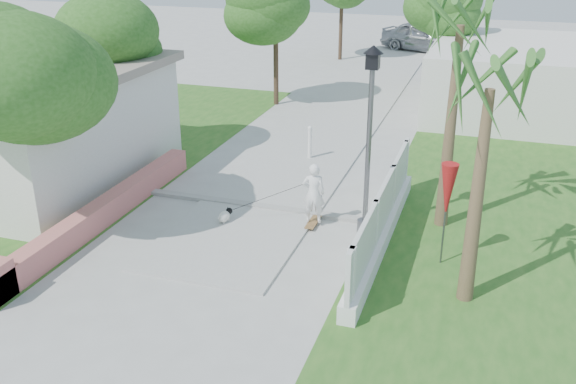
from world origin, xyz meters
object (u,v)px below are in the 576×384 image
at_px(skateboarder, 280,196).
at_px(bollard, 310,142).
at_px(patio_umbrella, 448,192).
at_px(parked_car, 424,37).
at_px(dog, 225,216).
at_px(street_lamp, 369,135).

bearing_deg(skateboarder, bollard, -95.87).
xyz_separation_m(patio_umbrella, parked_car, (-3.60, 25.21, -0.85)).
relative_size(dog, parked_car, 0.11).
bearing_deg(street_lamp, skateboarder, -175.39).
bearing_deg(dog, parked_car, 102.76).
bearing_deg(patio_umbrella, skateboarder, 168.16).
distance_m(bollard, parked_car, 19.74).
distance_m(street_lamp, patio_umbrella, 2.27).
xyz_separation_m(skateboarder, parked_car, (0.37, 24.38, 0.12)).
height_order(bollard, dog, bollard).
relative_size(patio_umbrella, dog, 4.30).
bearing_deg(bollard, patio_umbrella, -50.09).
bearing_deg(parked_car, skateboarder, -159.26).
bearing_deg(patio_umbrella, parked_car, 98.13).
height_order(skateboarder, parked_car, parked_car).
height_order(street_lamp, bollard, street_lamp).
xyz_separation_m(street_lamp, dog, (-3.36, -0.62, -2.22)).
relative_size(street_lamp, skateboarder, 1.84).
relative_size(skateboarder, dog, 4.50).
bearing_deg(parked_car, dog, -162.20).
bearing_deg(street_lamp, parked_car, 94.02).
height_order(dog, parked_car, parked_car).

